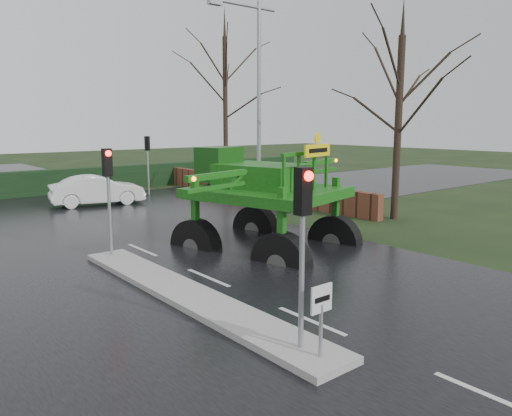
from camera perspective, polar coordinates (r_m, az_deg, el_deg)
ground at (r=11.24m, az=6.29°, el=-12.80°), size 140.00×140.00×0.00m
road_main at (r=19.25m, az=-15.55°, el=-3.54°), size 14.00×80.00×0.02m
road_cross at (r=24.76m, az=-21.23°, el=-0.95°), size 80.00×12.00×0.02m
median_island at (r=12.66m, az=-7.88°, el=-9.81°), size 1.20×10.00×0.16m
hedge_row at (r=32.29m, az=-25.81°, el=2.42°), size 44.00×0.90×1.50m
brick_wall at (r=29.59m, az=-1.66°, el=2.51°), size 0.40×20.00×1.20m
keep_left_sign at (r=9.02m, az=7.47°, el=-11.40°), size 0.50×0.07×1.35m
traffic_signal_near at (r=8.92m, az=5.38°, el=-1.33°), size 0.26×0.33×3.52m
traffic_signal_mid at (r=16.04m, az=-16.55°, el=3.20°), size 0.26×0.33×3.52m
traffic_signal_far at (r=30.65m, az=-12.30°, el=6.28°), size 0.26×0.33×3.52m
street_light_right at (r=24.86m, az=-0.22°, el=13.60°), size 3.85×0.30×10.00m
tree_right_near at (r=23.15m, az=16.05°, el=11.56°), size 5.60×5.60×9.64m
tree_right_far at (r=34.93m, az=-3.54°, el=13.28°), size 7.00×7.00×12.05m
crop_sprayer at (r=15.15m, az=2.24°, el=2.35°), size 8.67×6.41×4.98m
white_sedan at (r=27.68m, az=-17.60°, el=0.31°), size 4.99×2.60×1.57m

